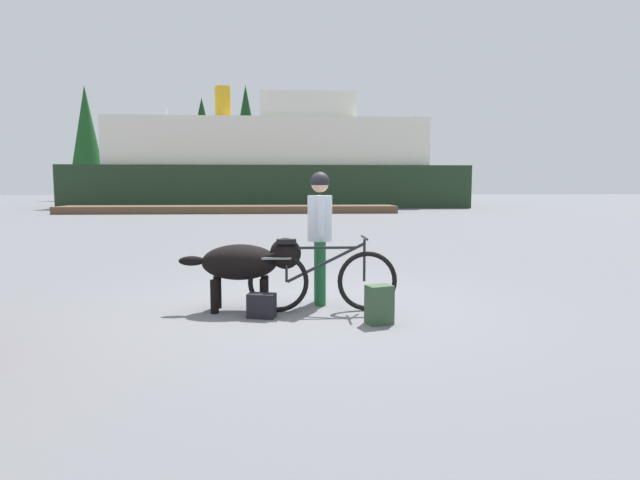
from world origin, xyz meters
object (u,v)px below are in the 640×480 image
person_cyclist (320,225)px  dog (248,262)px  ferry_boat (271,166)px  sailboat_moored (169,199)px  backpack (379,305)px  handbag_pannier (262,306)px  bicycle (322,279)px

person_cyclist → dog: (-0.91, -0.31, -0.44)m
ferry_boat → sailboat_moored: size_ratio=3.03×
backpack → handbag_pannier: size_ratio=1.37×
dog → person_cyclist: bearing=18.6°
backpack → dog: bearing=153.3°
handbag_pannier → sailboat_moored: (-8.59, 34.98, 0.33)m
dog → handbag_pannier: bearing=-65.9°
person_cyclist → ferry_boat: (-1.45, 31.77, 1.91)m
bicycle → sailboat_moored: bearing=105.0°
person_cyclist → sailboat_moored: 35.53m
person_cyclist → ferry_boat: size_ratio=0.06×
backpack → ferry_boat: 33.01m
dog → ferry_boat: (-0.54, 32.08, 2.35)m
sailboat_moored → backpack: bearing=-74.3°
bicycle → dog: bicycle is taller
person_cyclist → sailboat_moored: size_ratio=0.19×
handbag_pannier → sailboat_moored: size_ratio=0.04×
ferry_boat → handbag_pannier: bearing=-88.7°
bicycle → dog: size_ratio=1.22×
bicycle → ferry_boat: 32.34m
person_cyclist → handbag_pannier: person_cyclist is taller
bicycle → backpack: (0.60, -0.63, -0.18)m
dog → handbag_pannier: dog is taller
backpack → bicycle: bearing=133.7°
bicycle → person_cyclist: bearing=89.7°
bicycle → dog: 0.94m
backpack → handbag_pannier: bearing=164.8°
sailboat_moored → person_cyclist: bearing=-74.8°
dog → backpack: bearing=-26.7°
ferry_boat → sailboat_moored: ferry_boat is taller
backpack → handbag_pannier: (-1.33, 0.36, -0.08)m
sailboat_moored → handbag_pannier: bearing=-76.2°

